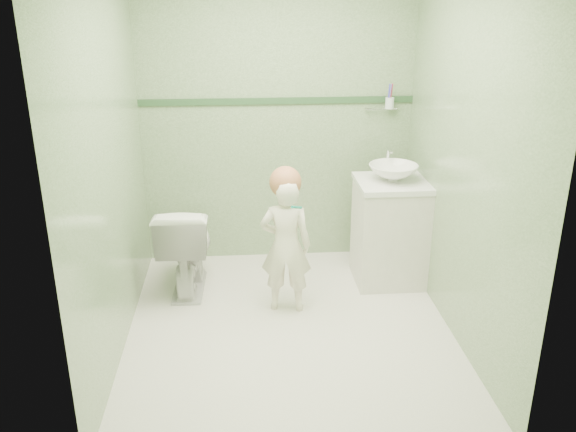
{
  "coord_description": "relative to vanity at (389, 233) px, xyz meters",
  "views": [
    {
      "loc": [
        -0.3,
        -3.63,
        2.24
      ],
      "look_at": [
        0.0,
        0.15,
        0.78
      ],
      "focal_mm": 38.05,
      "sensor_mm": 36.0,
      "label": 1
    }
  ],
  "objects": [
    {
      "name": "hair_cap",
      "position": [
        -0.84,
        -0.37,
        0.56
      ],
      "size": [
        0.22,
        0.22,
        0.22
      ],
      "primitive_type": "sphere",
      "color": "#B56F4A",
      "rests_on": "toddler"
    },
    {
      "name": "toddler",
      "position": [
        -0.84,
        -0.4,
        0.1
      ],
      "size": [
        0.39,
        0.28,
        1.0
      ],
      "primitive_type": "imported",
      "rotation": [
        0.0,
        0.0,
        3.01
      ],
      "color": "white",
      "rests_on": "ground"
    },
    {
      "name": "ground",
      "position": [
        -0.84,
        -0.7,
        -0.4
      ],
      "size": [
        2.5,
        2.5,
        0.0
      ],
      "primitive_type": "plane",
      "color": "silver",
      "rests_on": "ground"
    },
    {
      "name": "vanity",
      "position": [
        0.0,
        0.0,
        0.0
      ],
      "size": [
        0.52,
        0.5,
        0.8
      ],
      "primitive_type": "cube",
      "color": "silver",
      "rests_on": "ground"
    },
    {
      "name": "faucet",
      "position": [
        0.0,
        0.19,
        0.57
      ],
      "size": [
        0.03,
        0.13,
        0.18
      ],
      "color": "silver",
      "rests_on": "counter"
    },
    {
      "name": "counter",
      "position": [
        0.0,
        0.0,
        0.41
      ],
      "size": [
        0.54,
        0.52,
        0.04
      ],
      "primitive_type": "cube",
      "color": "white",
      "rests_on": "vanity"
    },
    {
      "name": "teal_toothbrush",
      "position": [
        -0.79,
        -0.53,
        0.44
      ],
      "size": [
        0.11,
        0.14,
        0.08
      ],
      "color": "#0D8978",
      "rests_on": "toddler"
    },
    {
      "name": "basin",
      "position": [
        0.0,
        0.0,
        0.49
      ],
      "size": [
        0.37,
        0.37,
        0.13
      ],
      "primitive_type": "imported",
      "color": "white",
      "rests_on": "counter"
    },
    {
      "name": "toilet",
      "position": [
        -1.58,
        -0.03,
        -0.05
      ],
      "size": [
        0.42,
        0.71,
        0.71
      ],
      "primitive_type": "imported",
      "rotation": [
        0.0,
        0.0,
        3.11
      ],
      "color": "white",
      "rests_on": "ground"
    },
    {
      "name": "trim_stripe",
      "position": [
        -0.84,
        0.54,
        0.95
      ],
      "size": [
        2.2,
        0.02,
        0.05
      ],
      "primitive_type": "cube",
      "color": "#2C4E2D",
      "rests_on": "room_shell"
    },
    {
      "name": "cup_holder",
      "position": [
        0.05,
        0.48,
        0.93
      ],
      "size": [
        0.26,
        0.07,
        0.21
      ],
      "color": "silver",
      "rests_on": "room_shell"
    },
    {
      "name": "room_shell",
      "position": [
        -0.84,
        -0.7,
        0.8
      ],
      "size": [
        2.5,
        2.54,
        2.4
      ],
      "color": "gray",
      "rests_on": "ground"
    }
  ]
}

